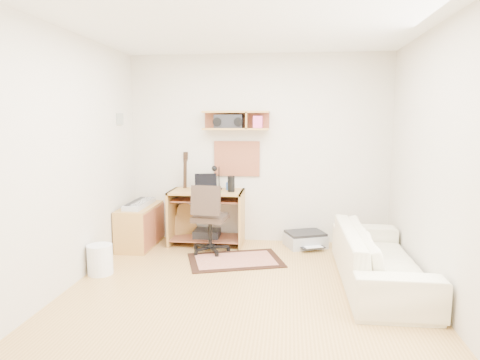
# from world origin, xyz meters

# --- Properties ---
(floor) EXTENTS (3.60, 4.00, 0.01)m
(floor) POSITION_xyz_m (0.00, 0.00, -0.01)
(floor) COLOR tan
(floor) RESTS_ON ground
(ceiling) EXTENTS (3.60, 4.00, 0.01)m
(ceiling) POSITION_xyz_m (0.00, 0.00, 2.60)
(ceiling) COLOR white
(ceiling) RESTS_ON ground
(back_wall) EXTENTS (3.60, 0.01, 2.60)m
(back_wall) POSITION_xyz_m (0.00, 2.00, 1.30)
(back_wall) COLOR beige
(back_wall) RESTS_ON ground
(left_wall) EXTENTS (0.01, 4.00, 2.60)m
(left_wall) POSITION_xyz_m (-1.80, 0.00, 1.30)
(left_wall) COLOR beige
(left_wall) RESTS_ON ground
(right_wall) EXTENTS (0.01, 4.00, 2.60)m
(right_wall) POSITION_xyz_m (1.80, 0.00, 1.30)
(right_wall) COLOR beige
(right_wall) RESTS_ON ground
(wall_shelf) EXTENTS (0.90, 0.25, 0.26)m
(wall_shelf) POSITION_xyz_m (-0.30, 1.88, 1.70)
(wall_shelf) COLOR #C08C44
(wall_shelf) RESTS_ON back_wall
(cork_board) EXTENTS (0.64, 0.03, 0.49)m
(cork_board) POSITION_xyz_m (-0.30, 1.98, 1.17)
(cork_board) COLOR tan
(cork_board) RESTS_ON back_wall
(wall_photo) EXTENTS (0.02, 0.20, 0.15)m
(wall_photo) POSITION_xyz_m (-1.79, 1.50, 1.72)
(wall_photo) COLOR #4C8CBF
(wall_photo) RESTS_ON left_wall
(desk) EXTENTS (1.00, 0.55, 0.75)m
(desk) POSITION_xyz_m (-0.69, 1.73, 0.38)
(desk) COLOR #C08C44
(desk) RESTS_ON floor
(laptop) EXTENTS (0.36, 0.36, 0.23)m
(laptop) POSITION_xyz_m (-0.69, 1.71, 0.86)
(laptop) COLOR silver
(laptop) RESTS_ON desk
(speaker) EXTENTS (0.10, 0.10, 0.21)m
(speaker) POSITION_xyz_m (-0.34, 1.68, 0.86)
(speaker) COLOR black
(speaker) RESTS_ON desk
(desk_lamp) EXTENTS (0.11, 0.11, 0.33)m
(desk_lamp) POSITION_xyz_m (-0.54, 1.87, 0.91)
(desk_lamp) COLOR black
(desk_lamp) RESTS_ON desk
(pencil_cup) EXTENTS (0.07, 0.07, 0.11)m
(pencil_cup) POSITION_xyz_m (-0.40, 1.83, 0.80)
(pencil_cup) COLOR #375BA7
(pencil_cup) RESTS_ON desk
(boombox) EXTENTS (0.38, 0.18, 0.20)m
(boombox) POSITION_xyz_m (-0.40, 1.87, 1.68)
(boombox) COLOR black
(boombox) RESTS_ON wall_shelf
(rug) EXTENTS (1.28, 1.04, 0.01)m
(rug) POSITION_xyz_m (-0.21, 1.06, 0.01)
(rug) COLOR tan
(rug) RESTS_ON floor
(task_chair) EXTENTS (0.51, 0.51, 0.91)m
(task_chair) POSITION_xyz_m (-0.57, 1.36, 0.46)
(task_chair) COLOR #31251D
(task_chair) RESTS_ON floor
(cabinet) EXTENTS (0.40, 0.90, 0.55)m
(cabinet) POSITION_xyz_m (-1.58, 1.55, 0.28)
(cabinet) COLOR #C08C44
(cabinet) RESTS_ON floor
(music_keyboard) EXTENTS (0.23, 0.72, 0.06)m
(music_keyboard) POSITION_xyz_m (-1.58, 1.55, 0.58)
(music_keyboard) COLOR #B2B5BA
(music_keyboard) RESTS_ON cabinet
(guitar) EXTENTS (0.39, 0.32, 1.27)m
(guitar) POSITION_xyz_m (-1.04, 1.86, 0.63)
(guitar) COLOR #A77233
(guitar) RESTS_ON floor
(waste_basket) EXTENTS (0.34, 0.34, 0.33)m
(waste_basket) POSITION_xyz_m (-1.65, 0.43, 0.17)
(waste_basket) COLOR white
(waste_basket) RESTS_ON floor
(printer) EXTENTS (0.62, 0.55, 0.19)m
(printer) POSITION_xyz_m (0.66, 1.76, 0.09)
(printer) COLOR #A5A8AA
(printer) RESTS_ON floor
(sofa) EXTENTS (0.58, 1.97, 0.77)m
(sofa) POSITION_xyz_m (1.38, 0.51, 0.38)
(sofa) COLOR beige
(sofa) RESTS_ON floor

